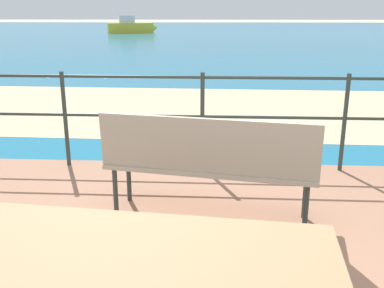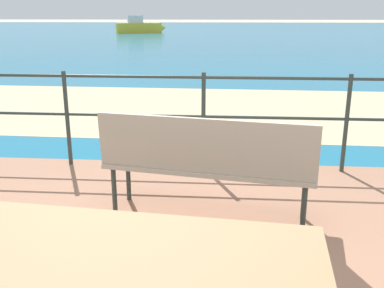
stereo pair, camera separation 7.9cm
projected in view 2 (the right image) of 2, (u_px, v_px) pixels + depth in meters
The scene contains 5 objects.
sea_water at pixel (225, 32), 40.62m from camera, with size 90.00×90.00×0.01m, color #196B8E.
beach_strip at pixel (213, 109), 7.92m from camera, with size 54.00×4.26×0.01m, color tan.
park_bench at pixel (206, 159), 3.38m from camera, with size 1.72×0.70×0.87m.
railing_fence at pixel (203, 108), 4.56m from camera, with size 5.94×0.04×1.03m.
boat_mid at pixel (139, 27), 38.20m from camera, with size 4.48×2.54×1.48m.
Camera 2 is at (0.23, -2.03, 1.67)m, focal length 40.81 mm.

